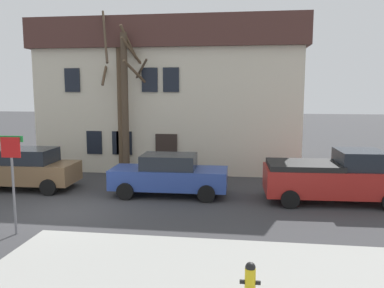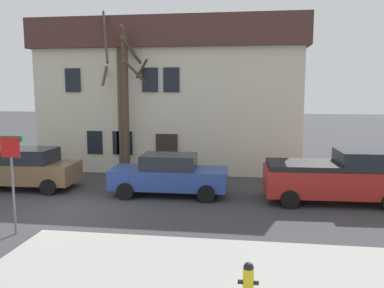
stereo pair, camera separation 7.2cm
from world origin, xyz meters
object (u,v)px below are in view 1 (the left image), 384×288
Objects in this scene: tree_bare_mid at (125,100)px; street_sign_pole at (12,166)px; building_main at (175,95)px; bicycle_leaning at (5,163)px; pickup_truck_red at (335,177)px; tree_bare_near at (122,94)px; car_brown_wagon at (24,168)px; car_blue_sedan at (169,175)px; fire_hydrant at (250,280)px.

street_sign_pole is (-0.90, -8.23, -1.72)m from tree_bare_mid.
building_main is at bearing 77.89° from street_sign_pole.
building_main is at bearing 21.81° from bicycle_leaning.
tree_bare_near is at bearing 157.81° from pickup_truck_red.
car_brown_wagon is 2.73× the size of bicycle_leaning.
bicycle_leaning is (-8.76, -3.51, -3.66)m from building_main.
street_sign_pole is (-3.72, -4.97, 1.23)m from car_blue_sedan.
car_brown_wagon is 0.86× the size of pickup_truck_red.
tree_bare_near reaches higher than street_sign_pole.
car_brown_wagon reaches higher than bicycle_leaning.
fire_hydrant is 17.66m from bicycle_leaning.
bicycle_leaning is at bearing 137.66° from fire_hydrant.
pickup_truck_red reaches higher than bicycle_leaning.
street_sign_pole is 1.79× the size of bicycle_leaning.
car_brown_wagon is at bearing 178.25° from car_blue_sedan.
pickup_truck_red is (13.03, -0.27, 0.05)m from car_brown_wagon.
tree_bare_mid is 13.19m from fire_hydrant.
car_blue_sedan is at bearing -49.15° from tree_bare_mid.
tree_bare_near reaches higher than car_blue_sedan.
bicycle_leaning is (-6.10, 8.87, -1.71)m from street_sign_pole.
bicycle_leaning is at bearing 124.54° from street_sign_pole.
pickup_truck_red is 11.42m from street_sign_pole.
bicycle_leaning is (-7.00, 0.63, -3.43)m from tree_bare_mid.
tree_bare_near reaches higher than fire_hydrant.
tree_bare_near is at bearing 118.42° from tree_bare_mid.
car_blue_sedan is 6.05× the size of fire_hydrant.
pickup_truck_red is 3.18× the size of bicycle_leaning.
street_sign_pole is at bearing 156.48° from fire_hydrant.
tree_bare_near is at bearing 47.77° from car_brown_wagon.
car_brown_wagon is 5.79× the size of fire_hydrant.
car_brown_wagon is 0.96× the size of car_blue_sedan.
tree_bare_near is 10.91m from pickup_truck_red.
car_blue_sedan is at bearing 111.96° from fire_hydrant.
car_brown_wagon is (-5.43, -7.21, -3.10)m from building_main.
bicycle_leaning reaches higher than fire_hydrant.
building_main is 9.54m from car_brown_wagon.
building_main is at bearing 135.47° from pickup_truck_red.
car_blue_sedan is 6.53m from pickup_truck_red.
pickup_truck_red is at bearing 67.37° from fire_hydrant.
building_main is at bearing 98.21° from car_blue_sedan.
tree_bare_near is 0.94× the size of tree_bare_mid.
car_brown_wagon is at bearing -140.17° from tree_bare_mid.
car_brown_wagon is 13.03m from pickup_truck_red.
fire_hydrant is at bearing -42.34° from bicycle_leaning.
building_main is 1.86× the size of tree_bare_near.
car_brown_wagon is (-3.68, -3.07, -2.87)m from tree_bare_mid.
car_blue_sedan is at bearing -1.75° from car_brown_wagon.
tree_bare_near is 13.94m from fire_hydrant.
tree_bare_near is 1.61× the size of car_blue_sedan.
building_main is 12.80m from street_sign_pole.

